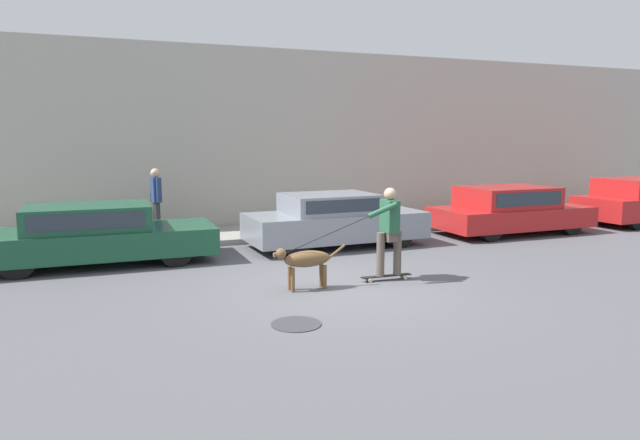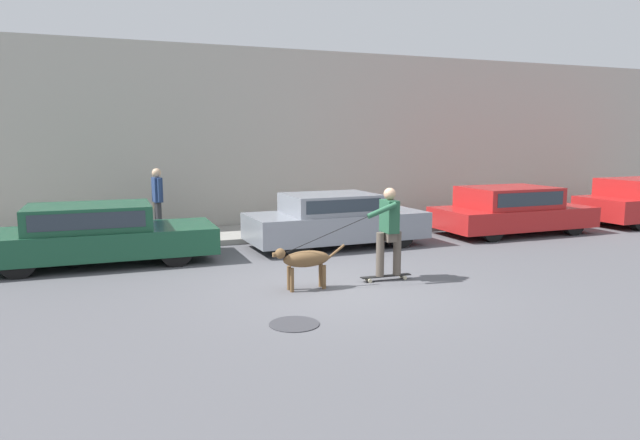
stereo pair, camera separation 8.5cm
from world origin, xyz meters
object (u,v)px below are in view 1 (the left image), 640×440
skateboarder (389,228)px  pedestrian_with_bag (156,198)px  parked_car_1 (334,221)px  dog (305,260)px  parked_car_0 (96,235)px  parked_car_2 (510,211)px

skateboarder → pedestrian_with_bag: bearing=-56.2°
parked_car_1 → dog: size_ratio=3.25×
dog → skateboarder: size_ratio=0.52×
parked_car_0 → pedestrian_with_bag: pedestrian_with_bag is taller
skateboarder → dog: bearing=4.5°
skateboarder → pedestrian_with_bag: pedestrian_with_bag is taller
dog → skateboarder: bearing=-178.3°
parked_car_1 → dog: bearing=-121.9°
dog → parked_car_1: bearing=-120.5°
parked_car_1 → parked_car_2: bearing=-1.9°
parked_car_1 → pedestrian_with_bag: bearing=146.4°
parked_car_0 → parked_car_1: parked_car_1 is taller
parked_car_2 → pedestrian_with_bag: bearing=164.7°
parked_car_1 → skateboarder: skateboarder is taller
parked_car_0 → parked_car_2: parked_car_2 is taller
parked_car_1 → parked_car_2: (5.03, 0.00, 0.00)m
skateboarder → pedestrian_with_bag: size_ratio=1.49×
pedestrian_with_bag → dog: bearing=-79.3°
skateboarder → parked_car_0: bearing=-31.9°
parked_car_0 → parked_car_2: 10.18m
parked_car_1 → dog: parked_car_1 is taller
parked_car_1 → skateboarder: bearing=-97.8°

